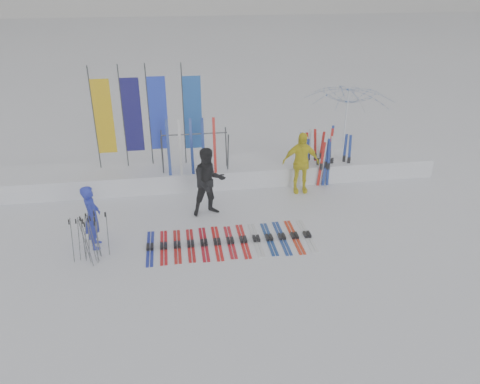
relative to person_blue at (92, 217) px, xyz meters
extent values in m
plane|color=white|center=(3.55, -1.09, -0.83)|extent=(120.00, 120.00, 0.00)
cube|color=white|center=(3.55, 3.51, -0.53)|extent=(14.00, 1.60, 0.60)
imported|color=#1E2BB3|center=(0.00, 0.00, 0.00)|extent=(0.45, 0.64, 1.67)
imported|color=black|center=(2.99, 1.29, 0.15)|extent=(1.10, 0.94, 1.97)
imported|color=yellow|center=(5.90, 2.35, 0.13)|extent=(1.16, 0.56, 1.92)
imported|color=white|center=(8.13, 4.58, 0.55)|extent=(3.22, 3.27, 2.76)
cube|color=#152396|center=(1.34, -0.33, -0.80)|extent=(0.17, 1.64, 0.07)
cube|color=red|center=(1.68, -0.33, -0.80)|extent=(0.17, 1.60, 0.07)
cube|color=#B3140E|center=(2.02, -0.33, -0.80)|extent=(0.17, 1.57, 0.07)
cube|color=#B20E0E|center=(2.35, -0.33, -0.80)|extent=(0.17, 1.57, 0.07)
cube|color=#B20E1D|center=(2.69, -0.33, -0.80)|extent=(0.17, 1.63, 0.07)
cube|color=red|center=(3.03, -0.33, -0.80)|extent=(0.17, 1.65, 0.07)
cube|color=red|center=(3.37, -0.33, -0.80)|extent=(0.17, 1.56, 0.07)
cube|color=red|center=(3.70, -0.33, -0.80)|extent=(0.17, 1.66, 0.07)
cube|color=silver|center=(4.04, -0.33, -0.80)|extent=(0.17, 1.65, 0.07)
cube|color=navy|center=(4.38, -0.33, -0.80)|extent=(0.17, 1.60, 0.07)
cube|color=navy|center=(4.72, -0.33, -0.80)|extent=(0.17, 1.67, 0.07)
cube|color=red|center=(5.06, -0.33, -0.80)|extent=(0.17, 1.69, 0.07)
cube|color=silver|center=(5.39, -0.33, -0.80)|extent=(0.17, 1.63, 0.07)
cylinder|color=#595B60|center=(-0.41, -0.62, -0.26)|extent=(0.07, 0.13, 1.15)
cylinder|color=#595B60|center=(0.19, -0.82, -0.24)|extent=(0.15, 0.12, 1.18)
cylinder|color=#595B60|center=(-0.03, -0.88, -0.23)|extent=(0.13, 0.05, 1.20)
cylinder|color=#595B60|center=(0.02, -0.63, -0.24)|extent=(0.13, 0.14, 1.17)
cylinder|color=#595B60|center=(-0.05, -0.50, -0.22)|extent=(0.16, 0.09, 1.23)
cylinder|color=#595B60|center=(-0.16, -0.61, -0.23)|extent=(0.07, 0.13, 1.21)
cylinder|color=#595B60|center=(0.16, -0.56, -0.26)|extent=(0.07, 0.07, 1.14)
cylinder|color=#595B60|center=(0.07, -0.66, -0.22)|extent=(0.15, 0.11, 1.23)
cylinder|color=#595B60|center=(-0.25, -0.65, -0.25)|extent=(0.13, 0.12, 1.17)
cylinder|color=#595B60|center=(0.14, -0.43, -0.22)|extent=(0.03, 0.12, 1.23)
cylinder|color=#595B60|center=(-0.11, -0.73, -0.21)|extent=(0.16, 0.03, 1.24)
cylinder|color=#595B60|center=(-0.11, -0.61, -0.26)|extent=(0.14, 0.07, 1.14)
cylinder|color=#595B60|center=(0.40, -0.51, -0.22)|extent=(0.08, 0.10, 1.23)
cylinder|color=#383A3F|center=(-0.24, 3.73, 1.37)|extent=(0.04, 0.04, 3.20)
cube|color=#DEAE0B|center=(0.05, 3.73, 1.42)|extent=(0.55, 0.03, 2.30)
cylinder|color=#383A3F|center=(0.61, 3.77, 1.37)|extent=(0.04, 0.04, 3.20)
cube|color=#0F0D5B|center=(0.90, 3.77, 1.42)|extent=(0.55, 0.03, 2.30)
cylinder|color=#383A3F|center=(1.39, 3.84, 1.37)|extent=(0.04, 0.04, 3.20)
cube|color=#1B35D0|center=(1.68, 3.84, 1.42)|extent=(0.55, 0.03, 2.30)
cylinder|color=#383A3F|center=(2.46, 3.75, 1.37)|extent=(0.04, 0.04, 3.20)
cube|color=#174FAD|center=(2.75, 3.75, 1.42)|extent=(0.55, 0.03, 2.30)
cylinder|color=#383A3F|center=(1.73, 2.86, 0.39)|extent=(0.04, 0.30, 1.23)
cylinder|color=#383A3F|center=(1.73, 3.36, 0.39)|extent=(0.04, 0.30, 1.23)
cylinder|color=#383A3F|center=(3.73, 2.86, 0.39)|extent=(0.04, 0.30, 1.23)
cylinder|color=#383A3F|center=(3.73, 3.36, 0.39)|extent=(0.04, 0.30, 1.23)
cylinder|color=#383A3F|center=(2.73, 3.11, 0.95)|extent=(2.00, 0.04, 0.04)
cube|color=silver|center=(7.13, 3.00, -0.08)|extent=(0.09, 0.04, 1.51)
cube|color=navy|center=(6.31, 3.03, -0.10)|extent=(0.09, 0.03, 1.46)
cube|color=red|center=(7.25, 3.55, -0.04)|extent=(0.09, 0.04, 1.58)
cube|color=red|center=(6.66, 3.31, 0.00)|extent=(0.09, 0.05, 1.67)
cube|color=navy|center=(7.68, 2.94, -0.06)|extent=(0.09, 0.03, 1.54)
cube|color=silver|center=(6.43, 3.28, 0.01)|extent=(0.09, 0.02, 1.69)
cube|color=red|center=(6.66, 2.64, -0.10)|extent=(0.09, 0.04, 1.47)
cube|color=silver|center=(6.31, 3.11, -0.09)|extent=(0.09, 0.03, 1.50)
cube|color=red|center=(6.90, 3.46, -0.07)|extent=(0.09, 0.04, 1.53)
cube|color=navy|center=(6.82, 2.67, -0.05)|extent=(0.09, 0.03, 1.56)
cube|color=navy|center=(7.57, 3.08, -0.05)|extent=(0.09, 0.03, 1.56)
cube|color=navy|center=(6.89, 2.63, -0.10)|extent=(0.09, 0.04, 1.47)
cube|color=silver|center=(6.62, 2.87, 0.00)|extent=(0.09, 0.04, 1.67)
cube|color=navy|center=(6.10, 3.03, 0.00)|extent=(0.09, 0.04, 1.67)
cube|color=silver|center=(6.98, 2.91, -0.01)|extent=(0.09, 0.02, 1.64)
cube|color=navy|center=(7.28, 3.64, 0.00)|extent=(0.09, 0.03, 1.68)
cube|color=red|center=(6.36, 3.21, -0.03)|extent=(0.09, 0.04, 1.60)
camera|label=1|loc=(2.10, -10.46, 5.57)|focal=35.00mm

